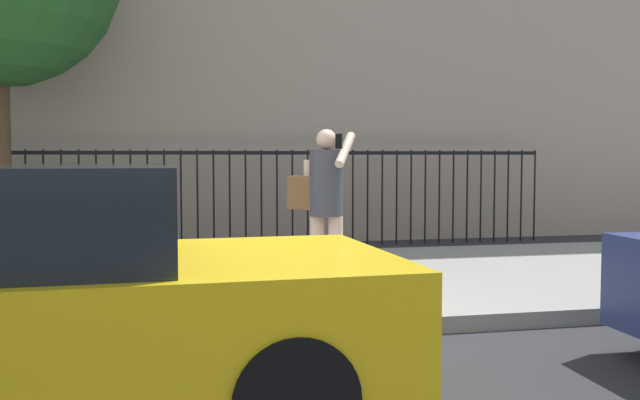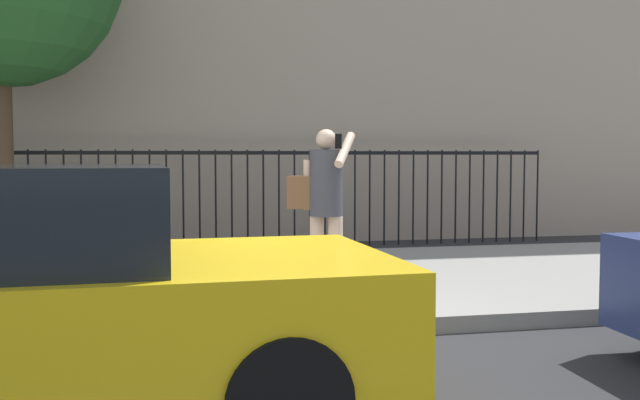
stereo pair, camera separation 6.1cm
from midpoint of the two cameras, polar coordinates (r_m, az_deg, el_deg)
The scene contains 5 objects.
ground_plane at distance 5.82m, azimuth -7.84°, elevation -11.49°, with size 60.00×60.00×0.00m, color #28282B.
sidewalk at distance 7.95m, azimuth -9.02°, elevation -6.87°, with size 28.00×4.40×0.15m, color gray.
iron_fence at distance 11.53m, azimuth -10.05°, elevation 1.09°, with size 12.03×0.04×1.60m.
taxi_yellow at distance 4.33m, azimuth -23.15°, elevation -7.46°, with size 4.27×1.99×1.45m.
pedestrian_on_phone at distance 7.33m, azimuth 0.53°, elevation 0.30°, with size 0.72×0.60×1.63m.
Camera 2 is at (-0.37, -5.61, 1.51)m, focal length 40.26 mm.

